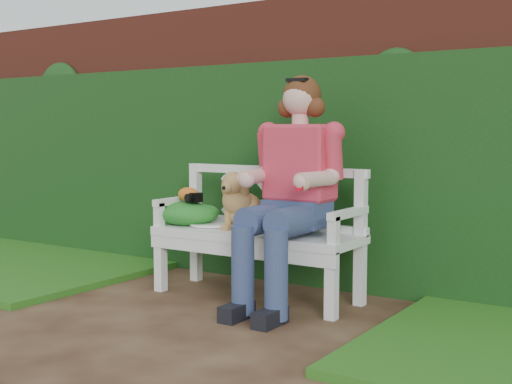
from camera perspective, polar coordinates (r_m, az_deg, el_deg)
The scene contains 11 objects.
ground at distance 4.08m, azimuth -9.05°, elevation -11.70°, with size 60.00×60.00×0.00m, color #321A11.
brick_wall at distance 5.46m, azimuth 4.34°, elevation 4.34°, with size 10.00×0.30×2.20m, color maroon.
ivy_hedge at distance 5.28m, azimuth 3.17°, elevation 1.60°, with size 10.00×0.18×1.70m, color #1B4B17.
grass_left at distance 6.40m, azimuth -19.65°, elevation -5.50°, with size 2.60×2.00×0.05m, color #205418.
garden_bench at distance 4.83m, azimuth 0.00°, elevation -6.03°, with size 1.58×0.60×0.48m, color white, non-canonical shape.
seated_woman at distance 4.57m, azimuth 3.33°, elevation 0.34°, with size 0.67×0.90×1.59m, color #FD334C, non-canonical shape.
dog at distance 4.85m, azimuth -1.20°, elevation -0.64°, with size 0.28×0.38×0.42m, color #9C6C43, non-canonical shape.
tennis_racket at distance 5.01m, azimuth -4.28°, elevation -2.71°, with size 0.54×0.23×0.03m, color white, non-canonical shape.
green_bag at distance 5.12m, azimuth -5.81°, elevation -1.74°, with size 0.50×0.39×0.17m, color #2E7837, non-canonical shape.
camera_item at distance 5.05m, azimuth -5.17°, elevation -0.44°, with size 0.11×0.08×0.07m, color black.
baseball_glove at distance 5.10m, azimuth -5.67°, elevation -0.19°, with size 0.17×0.12×0.11m, color #CF661D.
Camera 1 is at (2.64, -2.88, 1.18)m, focal length 48.00 mm.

